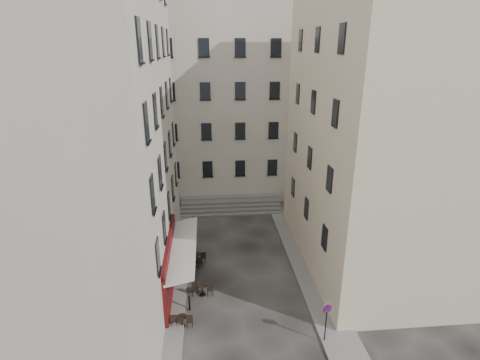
{
  "coord_description": "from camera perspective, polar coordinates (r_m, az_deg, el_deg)",
  "views": [
    {
      "loc": [
        -1.97,
        -18.69,
        14.25
      ],
      "look_at": [
        0.08,
        4.0,
        5.98
      ],
      "focal_mm": 28.0,
      "sensor_mm": 36.0,
      "label": 1
    }
  ],
  "objects": [
    {
      "name": "ground",
      "position": [
        23.59,
        0.71,
        -17.22
      ],
      "size": [
        90.0,
        90.0,
        0.0
      ],
      "primitive_type": "plane",
      "color": "black",
      "rests_on": "ground"
    },
    {
      "name": "sidewalk_left",
      "position": [
        26.88,
        -10.0,
        -12.25
      ],
      "size": [
        2.0,
        22.0,
        0.12
      ],
      "primitive_type": "cube",
      "color": "slate",
      "rests_on": "ground"
    },
    {
      "name": "sidewalk_right",
      "position": [
        26.72,
        9.92,
        -12.47
      ],
      "size": [
        2.0,
        18.0,
        0.12
      ],
      "primitive_type": "cube",
      "color": "slate",
      "rests_on": "ground"
    },
    {
      "name": "building_left",
      "position": [
        23.64,
        -26.53,
        8.28
      ],
      "size": [
        12.2,
        16.2,
        20.6
      ],
      "color": "#BCB0A1",
      "rests_on": "ground"
    },
    {
      "name": "building_right",
      "position": [
        25.93,
        23.9,
        7.27
      ],
      "size": [
        12.2,
        14.2,
        18.6
      ],
      "color": "beige",
      "rests_on": "ground"
    },
    {
      "name": "building_back",
      "position": [
        38.03,
        -3.75,
        12.44
      ],
      "size": [
        18.2,
        10.2,
        18.6
      ],
      "color": "#BCB0A1",
      "rests_on": "ground"
    },
    {
      "name": "cafe_storefront",
      "position": [
        23.37,
        -10.36,
        -12.38
      ],
      "size": [
        1.74,
        7.3,
        3.5
      ],
      "color": "#4A0B0A",
      "rests_on": "ground"
    },
    {
      "name": "stone_steps",
      "position": [
        34.25,
        -1.43,
        -3.91
      ],
      "size": [
        9.0,
        3.15,
        0.8
      ],
      "color": "#585654",
      "rests_on": "ground"
    },
    {
      "name": "bollard_near",
      "position": [
        22.43,
        -7.72,
        -17.99
      ],
      "size": [
        0.12,
        0.12,
        0.98
      ],
      "color": "black",
      "rests_on": "ground"
    },
    {
      "name": "bollard_mid",
      "position": [
        25.28,
        -7.42,
        -13.12
      ],
      "size": [
        0.12,
        0.12,
        0.98
      ],
      "color": "black",
      "rests_on": "ground"
    },
    {
      "name": "bollard_far",
      "position": [
        28.28,
        -7.2,
        -9.26
      ],
      "size": [
        0.12,
        0.12,
        0.98
      ],
      "color": "black",
      "rests_on": "ground"
    },
    {
      "name": "no_parking_sign",
      "position": [
        20.11,
        13.07,
        -19.47
      ],
      "size": [
        0.52,
        0.15,
        2.32
      ],
      "rotation": [
        0.0,
        0.0,
        0.19
      ],
      "color": "black",
      "rests_on": "ground"
    },
    {
      "name": "bistro_table_a",
      "position": [
        21.51,
        -8.83,
        -20.33
      ],
      "size": [
        1.17,
        0.55,
        0.83
      ],
      "color": "black",
      "rests_on": "ground"
    },
    {
      "name": "bistro_table_b",
      "position": [
        23.47,
        -5.74,
        -16.14
      ],
      "size": [
        1.28,
        0.6,
        0.9
      ],
      "color": "black",
      "rests_on": "ground"
    },
    {
      "name": "bistro_table_c",
      "position": [
        24.77,
        -8.3,
        -14.05
      ],
      "size": [
        1.35,
        0.63,
        0.95
      ],
      "color": "black",
      "rests_on": "ground"
    },
    {
      "name": "bistro_table_d",
      "position": [
        26.06,
        -7.04,
        -12.28
      ],
      "size": [
        1.16,
        0.54,
        0.82
      ],
      "color": "black",
      "rests_on": "ground"
    },
    {
      "name": "bistro_table_e",
      "position": [
        26.54,
        -6.55,
        -11.57
      ],
      "size": [
        1.2,
        0.56,
        0.85
      ],
      "color": "black",
      "rests_on": "ground"
    },
    {
      "name": "pedestrian",
      "position": [
        26.22,
        -7.26,
        -10.71
      ],
      "size": [
        0.82,
        0.8,
        1.9
      ],
      "primitive_type": "imported",
      "rotation": [
        0.0,
        0.0,
        3.87
      ],
      "color": "black",
      "rests_on": "ground"
    }
  ]
}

